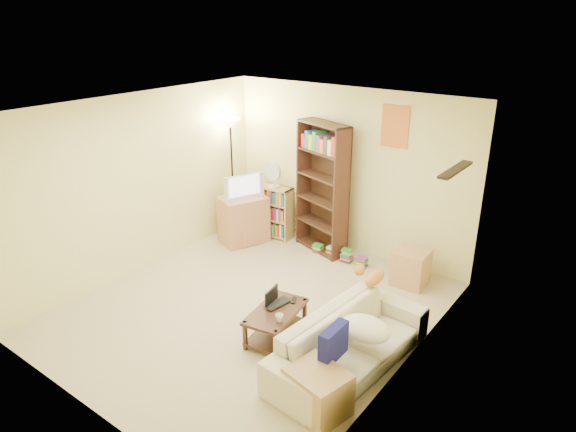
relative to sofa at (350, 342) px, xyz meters
The scene contains 19 objects.
room 2.06m from the sofa, behind, with size 4.50×4.54×2.52m.
sofa is the anchor object (origin of this frame).
navy_pillow 0.51m from the sofa, 82.50° to the right, with size 0.38×0.11×0.34m, color navy.
cream_blanket 0.26m from the sofa, 13.41° to the left, with size 0.53×0.38×0.23m, color white.
tabby_cat 0.88m from the sofa, 103.58° to the left, with size 0.46×0.19×0.16m.
coffee_table 0.93m from the sofa, behind, with size 0.58×0.87×0.36m.
laptop 0.94m from the sofa, behind, with size 0.26×0.37×0.03m, color black.
laptop_screen 1.06m from the sofa, behind, with size 0.01×0.27×0.18m, color white.
mug 0.80m from the sofa, 164.11° to the right, with size 0.10×0.10×0.08m, color white.
tv_remote 0.91m from the sofa, 166.44° to the left, with size 0.04×0.14×0.02m, color black.
tv_stand 3.43m from the sofa, 150.10° to the left, with size 0.50×0.71×0.76m, color tan.
television 3.49m from the sofa, 150.10° to the left, with size 0.34×0.66×0.39m, color black.
tall_bookshelf 2.94m from the sofa, 129.39° to the left, with size 0.95×0.55×2.00m.
short_bookshelf 3.49m from the sofa, 141.65° to the left, with size 0.69×0.33×0.86m.
desk_fan 3.52m from the sofa, 141.73° to the left, with size 0.31×0.17×0.43m.
floor_lamp 4.05m from the sofa, 150.45° to the left, with size 0.33×0.33×1.92m.
side_table 2.02m from the sofa, 96.29° to the left, with size 0.43×0.43×0.49m, color tan.
end_cabinet 0.77m from the sofa, 82.50° to the right, with size 0.53×0.45×0.45m, color tan.
book_stacks 2.48m from the sofa, 123.52° to the left, with size 0.93×0.14×0.20m.
Camera 1 is at (3.69, -4.19, 3.49)m, focal length 32.00 mm.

